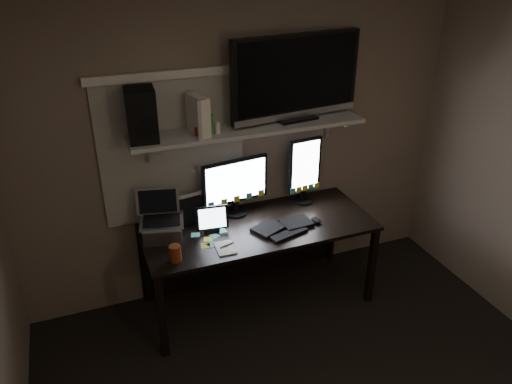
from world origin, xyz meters
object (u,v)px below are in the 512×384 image
laptop (161,217)px  cup (175,253)px  monitor_portrait (304,171)px  tablet (212,219)px  mouse (316,220)px  game_console (198,115)px  tv (296,78)px  speaker (141,115)px  keyboard (282,226)px  desk (253,237)px  monitor_landscape (235,187)px

laptop → cup: 0.34m
monitor_portrait → tablet: (-0.86, -0.18, -0.18)m
mouse → cup: 1.16m
game_console → tv: bearing=-9.7°
game_console → tablet: bearing=-90.2°
monitor_portrait → speaker: (-1.28, -0.03, 0.64)m
mouse → keyboard: bearing=167.9°
desk → game_console: bearing=172.4°
monitor_landscape → cup: 0.79m
monitor_portrait → speaker: size_ratio=1.61×
mouse → tablet: size_ratio=0.42×
laptop → tv: 1.44m
mouse → cup: bearing=178.0°
desk → keyboard: (0.16, -0.22, 0.19)m
game_console → laptop: bearing=-178.8°
game_console → mouse: bearing=-32.8°
monitor_landscape → tablet: 0.35m
keyboard → game_console: size_ratio=1.71×
monitor_landscape → monitor_portrait: monitor_portrait is taller
laptop → game_console: game_console is taller
monitor_portrait → tv: 0.79m
desk → tablet: bearing=-168.6°
keyboard → game_console: game_console is taller
desk → mouse: bearing=-28.3°
monitor_landscape → laptop: (-0.63, -0.15, -0.07)m
laptop → desk: bearing=16.1°
keyboard → game_console: (-0.55, 0.27, 0.87)m
cup → speaker: size_ratio=0.33×
monitor_landscape → game_console: size_ratio=2.00×
monitor_portrait → cup: size_ratio=4.89×
desk → cup: (-0.71, -0.36, 0.24)m
keyboard → mouse: bearing=-18.7°
monitor_portrait → game_console: 1.07m
desk → monitor_landscape: monitor_landscape is taller
tv → game_console: tv is taller
desk → mouse: (0.44, -0.24, 0.20)m
tv → game_console: size_ratio=3.85×
desk → tv: (0.39, 0.10, 1.25)m
desk → tv: 1.31m
laptop → speaker: (-0.05, 0.11, 0.75)m
mouse → laptop: bearing=162.4°
speaker → monitor_portrait: bearing=6.4°
cup → game_console: size_ratio=0.43×
monitor_portrait → laptop: bearing=-178.9°
monitor_portrait → cup: 1.31m
monitor_landscape → monitor_portrait: size_ratio=0.96×
desk → cup: bearing=-153.2°
desk → tv: tv is taller
keyboard → tv: bearing=40.2°
laptop → speaker: 0.76m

